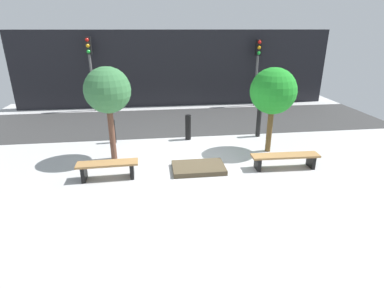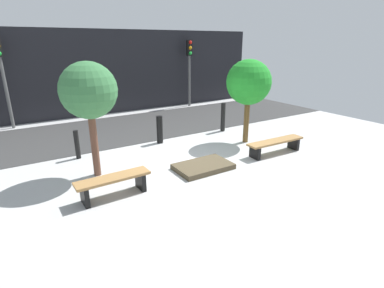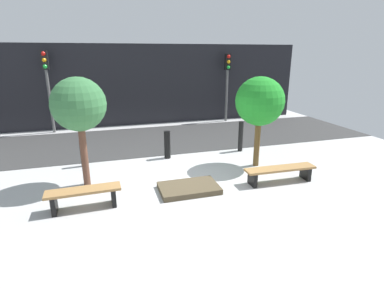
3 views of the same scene
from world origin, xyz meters
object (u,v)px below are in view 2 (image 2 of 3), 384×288
Objects in this scene: bench_left at (113,183)px; bench_right at (275,144)px; traffic_light_mid_west at (189,61)px; traffic_light_west at (1,65)px; tree_behind_left_bench at (89,92)px; bollard_far_left at (77,145)px; bollard_center at (223,117)px; tree_behind_right_bench at (249,83)px; planter_bed at (203,166)px; bollard_left at (160,130)px.

bench_left is 5.07m from bench_right.
bench_left is 0.49× the size of traffic_light_mid_west.
bench_right is 0.57× the size of traffic_light_west.
bench_right is 0.70× the size of tree_behind_left_bench.
tree_behind_left_bench is (-5.07, 1.35, 1.84)m from bench_right.
tree_behind_left_bench reaches higher than bench_right.
bollard_far_left is 5.38m from bollard_center.
traffic_light_mid_west reaches higher than tree_behind_left_bench.
bench_right is 5.56m from tree_behind_left_bench.
tree_behind_right_bench is 2.09m from bollard_center.
tree_behind_left_bench is (0.00, 1.35, 1.82)m from bench_left.
traffic_light_west is at bearing 100.26° from bench_left.
bench_left is at bearing -86.87° from bollard_far_left.
planter_bed is at bearing -135.72° from bollard_center.
tree_behind_right_bench is at bearing -43.10° from traffic_light_west.
tree_behind_right_bench is at bearing -15.72° from bollard_far_left.
bench_right is at bearing -101.94° from traffic_light_mid_west.
bollard_left is 6.60m from traffic_light_mid_west.
planter_bed is at bearing -155.57° from tree_behind_right_bench.
traffic_light_west is at bearing 106.92° from bollard_far_left.
bench_right is 3.80m from bollard_left.
bench_right reaches higher than planter_bed.
bollard_center is at bearing 15.72° from tree_behind_left_bench.
bollard_left is at bearing 30.12° from tree_behind_left_bench.
traffic_light_mid_west is at bearing -0.00° from traffic_light_west.
bollard_left is at bearing -130.93° from traffic_light_mid_west.
tree_behind_right_bench is at bearing -30.12° from bollard_left.
tree_behind_right_bench reaches higher than bollard_left.
tree_behind_right_bench is at bearing 0.00° from tree_behind_left_bench.
traffic_light_west is (-1.61, 7.60, 2.10)m from bench_left.
planter_bed is 2.65m from bollard_left.
tree_behind_left_bench is at bearing 166.75° from bench_right.
bench_left is 10.31m from traffic_light_mid_west.
traffic_light_west reaches higher than traffic_light_mid_west.
traffic_light_mid_west is at bearing 75.57° from tree_behind_right_bench.
planter_bed is at bearing -90.00° from bollard_left.
bench_right is at bearing -14.93° from tree_behind_left_bench.
tree_behind_right_bench is 6.46m from traffic_light_mid_west.
bollard_center is (2.69, 0.00, 0.08)m from bollard_left.
bollard_far_left is 8.55m from traffic_light_mid_west.
bollard_far_left is 0.92× the size of bollard_left.
planter_bed is at bearing 2.83° from bench_left.
planter_bed is at bearing -119.24° from traffic_light_mid_west.
tree_behind_left_bench reaches higher than tree_behind_right_bench.
traffic_light_mid_west is at bearing 79.74° from bench_right.
bench_left is 5.51m from tree_behind_right_bench.
bollard_center is at bearing -106.92° from traffic_light_mid_west.
tree_behind_right_bench is 5.66m from bollard_far_left.
bench_left is 0.83× the size of bench_right.
tree_behind_left_bench is 0.85× the size of traffic_light_mid_west.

